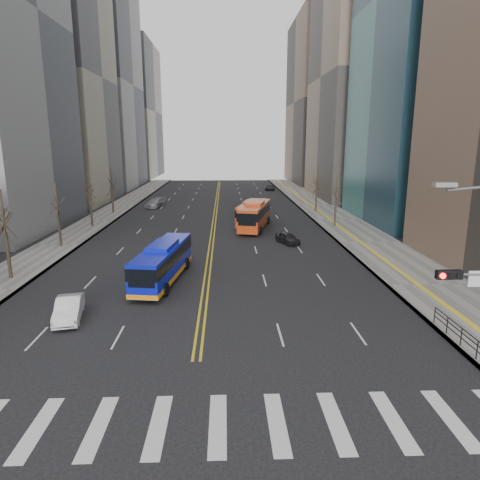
% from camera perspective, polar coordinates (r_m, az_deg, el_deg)
% --- Properties ---
extents(ground, '(220.00, 220.00, 0.00)m').
position_cam_1_polar(ground, '(18.63, -6.93, -23.28)').
color(ground, black).
extents(sidewalk_right, '(7.00, 130.00, 0.15)m').
position_cam_1_polar(sidewalk_right, '(63.00, 12.70, 2.71)').
color(sidewalk_right, slate).
rests_on(sidewalk_right, ground).
extents(sidewalk_left, '(5.00, 130.00, 0.15)m').
position_cam_1_polar(sidewalk_left, '(63.56, -18.50, 2.44)').
color(sidewalk_left, slate).
rests_on(sidewalk_left, ground).
extents(crosswalk, '(26.70, 4.00, 0.01)m').
position_cam_1_polar(crosswalk, '(18.63, -6.93, -23.26)').
color(crosswalk, silver).
rests_on(crosswalk, ground).
extents(centerline, '(0.55, 100.00, 0.01)m').
position_cam_1_polar(centerline, '(70.84, -3.25, 4.06)').
color(centerline, gold).
rests_on(centerline, ground).
extents(office_towers, '(83.00, 134.00, 58.00)m').
position_cam_1_polar(office_towers, '(84.47, -3.19, 21.80)').
color(office_towers, gray).
rests_on(office_towers, ground).
extents(pedestrian_railing, '(0.06, 6.06, 1.02)m').
position_cam_1_polar(pedestrian_railing, '(26.57, 27.44, -11.06)').
color(pedestrian_railing, black).
rests_on(pedestrian_railing, sidewalk_right).
extents(street_trees, '(35.20, 47.20, 7.60)m').
position_cam_1_polar(street_trees, '(50.64, -11.98, 5.78)').
color(street_trees, '#33261F').
rests_on(street_trees, ground).
extents(blue_bus, '(3.73, 10.86, 3.13)m').
position_cam_1_polar(blue_bus, '(34.77, -10.22, -2.81)').
color(blue_bus, '#0C17BC').
rests_on(blue_bus, ground).
extents(red_bus_near, '(5.03, 11.26, 3.48)m').
position_cam_1_polar(red_bus_near, '(55.07, 1.99, 3.54)').
color(red_bus_near, '#C13D14').
rests_on(red_bus_near, ground).
extents(red_bus_far, '(4.79, 10.26, 3.20)m').
position_cam_1_polar(red_bus_far, '(58.01, 1.56, 3.87)').
color(red_bus_far, '#C13D14').
rests_on(red_bus_far, ground).
extents(car_white, '(2.31, 4.46, 1.40)m').
position_cam_1_polar(car_white, '(29.37, -21.85, -8.50)').
color(car_white, white).
rests_on(car_white, ground).
extents(car_dark_mid, '(2.73, 3.96, 1.25)m').
position_cam_1_polar(car_dark_mid, '(47.33, 6.38, 0.27)').
color(car_dark_mid, black).
rests_on(car_dark_mid, ground).
extents(car_silver, '(3.41, 5.58, 1.51)m').
position_cam_1_polar(car_silver, '(74.72, -11.22, 4.89)').
color(car_silver, gray).
rests_on(car_silver, ground).
extents(car_dark_far, '(2.33, 4.57, 1.24)m').
position_cam_1_polar(car_dark_far, '(99.66, 4.00, 7.00)').
color(car_dark_far, black).
rests_on(car_dark_far, ground).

